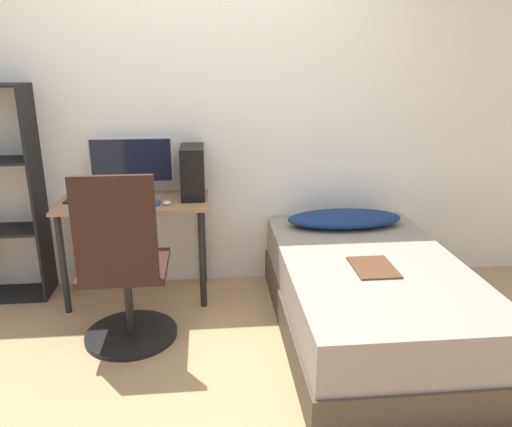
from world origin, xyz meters
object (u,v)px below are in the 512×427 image
monitor (132,164)px  office_chair (125,281)px  pc_tower (193,172)px  bed (369,298)px  keyboard (133,204)px

monitor → office_chair: bearing=-88.0°
monitor → pc_tower: (0.43, -0.07, -0.05)m
bed → monitor: (-1.51, 0.80, 0.71)m
bed → keyboard: 1.66m
bed → keyboard: keyboard is taller
office_chair → pc_tower: 0.94m
keyboard → office_chair: bearing=-90.0°
office_chair → bed: office_chair is taller
bed → monitor: 1.85m
office_chair → monitor: size_ratio=1.89×
office_chair → pc_tower: (0.40, 0.70, 0.49)m
keyboard → pc_tower: pc_tower is taller
office_chair → monitor: 0.94m
office_chair → bed: bearing=-1.1°
monitor → pc_tower: size_ratio=1.60×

